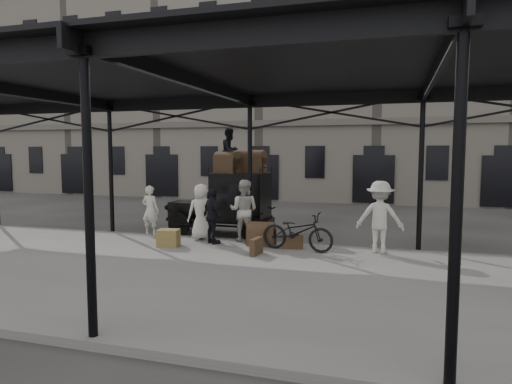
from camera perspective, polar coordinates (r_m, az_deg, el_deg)
ground at (r=12.60m, az=-3.56°, el=-8.32°), size 120.00×120.00×0.00m
platform at (r=10.79m, az=-7.35°, el=-10.27°), size 28.00×8.00×0.15m
canopy at (r=10.78m, az=-7.01°, el=13.98°), size 22.50×9.00×4.74m
building_frontage at (r=30.05m, az=8.80°, el=12.91°), size 64.00×8.00×14.00m
taxi at (r=15.80m, az=-3.00°, el=-1.12°), size 3.65×1.55×2.18m
porter_left at (r=15.47m, az=-13.07°, el=-2.25°), size 0.62×0.42×1.65m
porter_midleft at (r=14.11m, az=-1.55°, el=-2.31°), size 0.94×0.74×1.90m
porter_centre at (r=14.42m, az=-6.85°, el=-2.47°), size 1.02×0.96×1.75m
porter_official at (r=13.74m, az=-5.43°, el=-3.00°), size 1.02×0.94×1.68m
porter_right at (r=12.92m, az=15.23°, el=-3.03°), size 1.31×0.79×1.97m
bicycle at (r=12.83m, az=5.20°, el=-4.93°), size 2.14×0.98×1.08m
porter_roof at (r=15.63m, az=-3.26°, el=5.19°), size 0.79×0.89×1.53m
steamer_trunk_roof_near at (r=15.51m, az=-3.62°, el=3.50°), size 0.95×0.73×0.61m
steamer_trunk_roof_far at (r=15.69m, az=-0.47°, el=3.60°), size 0.93×0.62×0.65m
steamer_trunk_platform at (r=13.52m, az=0.65°, el=-5.46°), size 0.84×0.57×0.59m
wicker_hamper at (r=13.62m, az=-10.89°, el=-5.66°), size 0.67×0.55×0.50m
suitcase_upright at (r=12.34m, az=0.05°, el=-6.81°), size 0.21×0.61×0.45m
suitcase_flat at (r=13.10m, az=4.58°, el=-6.23°), size 0.62×0.33×0.40m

